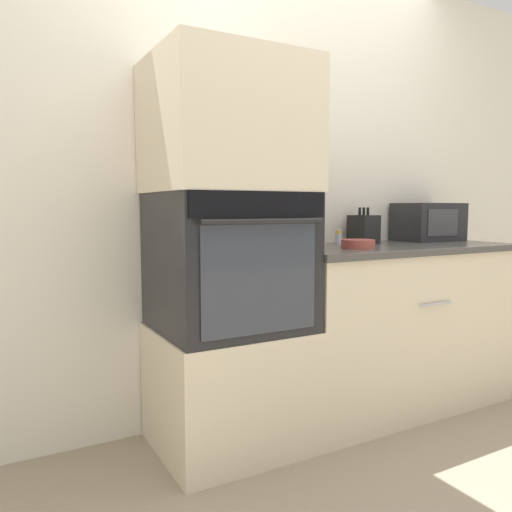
{
  "coord_description": "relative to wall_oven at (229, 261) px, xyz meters",
  "views": [
    {
      "loc": [
        -1.33,
        -1.75,
        1.12
      ],
      "look_at": [
        -0.24,
        0.21,
        0.9
      ],
      "focal_mm": 35.0,
      "sensor_mm": 36.0,
      "label": 1
    }
  ],
  "objects": [
    {
      "name": "condiment_jar_far",
      "position": [
        0.41,
        0.26,
        0.08
      ],
      "size": [
        0.04,
        0.04,
        0.09
      ],
      "color": "silver",
      "rests_on": "counter_unit"
    },
    {
      "name": "condiment_jar_mid",
      "position": [
        0.78,
        0.18,
        0.08
      ],
      "size": [
        0.04,
        0.04,
        0.08
      ],
      "color": "silver",
      "rests_on": "counter_unit"
    },
    {
      "name": "ground_plane",
      "position": [
        0.34,
        -0.3,
        -0.88
      ],
      "size": [
        12.0,
        12.0,
        0.0
      ],
      "primitive_type": "plane",
      "color": "gray"
    },
    {
      "name": "knife_block",
      "position": [
        0.96,
        0.18,
        0.12
      ],
      "size": [
        0.12,
        0.16,
        0.21
      ],
      "color": "black",
      "rests_on": "counter_unit"
    },
    {
      "name": "condiment_jar_near",
      "position": [
        0.52,
        0.1,
        0.08
      ],
      "size": [
        0.06,
        0.06,
        0.08
      ],
      "color": "silver",
      "rests_on": "counter_unit"
    },
    {
      "name": "wall_back",
      "position": [
        0.34,
        0.33,
        0.37
      ],
      "size": [
        8.0,
        0.05,
        2.5
      ],
      "color": "silver",
      "rests_on": "ground_plane"
    },
    {
      "name": "bowl",
      "position": [
        0.7,
        -0.08,
        0.06
      ],
      "size": [
        0.17,
        0.17,
        0.04
      ],
      "color": "#B24C42",
      "rests_on": "counter_unit"
    },
    {
      "name": "oven_cabinet_base",
      "position": [
        0.0,
        0.0,
        -0.6
      ],
      "size": [
        0.67,
        0.6,
        0.56
      ],
      "color": "beige",
      "rests_on": "ground_plane"
    },
    {
      "name": "oven_cabinet_upper",
      "position": [
        0.0,
        0.0,
        0.61
      ],
      "size": [
        0.67,
        0.6,
        0.59
      ],
      "color": "beige",
      "rests_on": "wall_oven"
    },
    {
      "name": "wall_oven",
      "position": [
        0.0,
        0.0,
        0.0
      ],
      "size": [
        0.65,
        0.64,
        0.62
      ],
      "color": "black",
      "rests_on": "oven_cabinet_base"
    },
    {
      "name": "counter_unit",
      "position": [
        1.02,
        0.0,
        -0.42
      ],
      "size": [
        1.38,
        0.63,
        0.92
      ],
      "color": "beige",
      "rests_on": "ground_plane"
    },
    {
      "name": "microwave",
      "position": [
        1.46,
        0.16,
        0.16
      ],
      "size": [
        0.41,
        0.27,
        0.23
      ],
      "color": "#232326",
      "rests_on": "counter_unit"
    }
  ]
}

